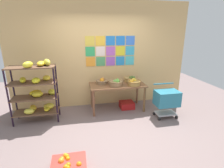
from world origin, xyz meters
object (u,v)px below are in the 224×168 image
object	(u,v)px
fruit_basket_left	(130,79)
banana_shelf_unit	(37,89)
fruit_basket_right	(134,82)
orange_crate_foreground	(69,165)
fruit_basket_centre	(102,81)
display_table	(117,87)
produce_crate_under_table	(127,105)
fruit_basket_back_right	(116,83)
shopping_cart	(167,99)

from	to	relation	value
fruit_basket_left	banana_shelf_unit	bearing A→B (deg)	-171.26
fruit_basket_right	orange_crate_foreground	distance (m)	2.53
banana_shelf_unit	fruit_basket_centre	xyz separation A→B (m)	(1.56, 0.33, -0.00)
display_table	fruit_basket_right	world-z (taller)	fruit_basket_right
banana_shelf_unit	produce_crate_under_table	distance (m)	2.35
fruit_basket_centre	fruit_basket_left	bearing A→B (deg)	1.90
fruit_basket_back_right	produce_crate_under_table	bearing A→B (deg)	22.13
banana_shelf_unit	display_table	bearing A→B (deg)	6.19
fruit_basket_right	fruit_basket_left	size ratio (longest dim) A/B	1.01
shopping_cart	banana_shelf_unit	bearing A→B (deg)	170.03
display_table	fruit_basket_left	distance (m)	0.46
display_table	fruit_basket_right	distance (m)	0.46
orange_crate_foreground	fruit_basket_right	bearing A→B (deg)	48.33
fruit_basket_back_right	produce_crate_under_table	world-z (taller)	fruit_basket_back_right
produce_crate_under_table	fruit_basket_right	bearing A→B (deg)	-60.24
fruit_basket_centre	produce_crate_under_table	size ratio (longest dim) A/B	0.86
fruit_basket_left	orange_crate_foreground	world-z (taller)	fruit_basket_left
fruit_basket_centre	shopping_cart	world-z (taller)	fruit_basket_centre
shopping_cart	orange_crate_foreground	bearing A→B (deg)	-151.64
produce_crate_under_table	shopping_cart	distance (m)	1.13
fruit_basket_back_right	produce_crate_under_table	size ratio (longest dim) A/B	0.96
fruit_basket_back_right	fruit_basket_left	size ratio (longest dim) A/B	1.07
display_table	shopping_cart	xyz separation A→B (m)	(1.08, -0.67, -0.16)
banana_shelf_unit	fruit_basket_right	xyz separation A→B (m)	(2.34, 0.04, 0.01)
produce_crate_under_table	fruit_basket_back_right	bearing A→B (deg)	-157.87
fruit_basket_right	fruit_basket_left	xyz separation A→B (m)	(0.01, 0.32, -0.01)
banana_shelf_unit	shopping_cart	bearing A→B (deg)	-8.59
fruit_basket_back_right	fruit_basket_left	distance (m)	0.53
fruit_basket_right	fruit_basket_centre	xyz separation A→B (m)	(-0.78, 0.29, -0.02)
banana_shelf_unit	fruit_basket_centre	bearing A→B (deg)	12.12
fruit_basket_centre	fruit_basket_right	bearing A→B (deg)	-20.42
display_table	fruit_basket_right	bearing A→B (deg)	-23.09
shopping_cart	fruit_basket_back_right	bearing A→B (deg)	152.60
produce_crate_under_table	shopping_cart	xyz separation A→B (m)	(0.80, -0.70, 0.38)
fruit_basket_back_right	fruit_basket_left	world-z (taller)	fruit_basket_left
banana_shelf_unit	fruit_basket_right	world-z (taller)	banana_shelf_unit
produce_crate_under_table	shopping_cart	world-z (taller)	shopping_cart
display_table	banana_shelf_unit	bearing A→B (deg)	-173.81
produce_crate_under_table	shopping_cart	size ratio (longest dim) A/B	0.46
banana_shelf_unit	produce_crate_under_table	size ratio (longest dim) A/B	3.87
fruit_basket_right	fruit_basket_centre	world-z (taller)	fruit_basket_right
fruit_basket_back_right	fruit_basket_right	bearing A→B (deg)	-7.14
banana_shelf_unit	fruit_basket_back_right	xyz separation A→B (m)	(1.89, 0.10, 0.01)
fruit_basket_back_right	fruit_basket_left	bearing A→B (deg)	29.39
fruit_basket_right	fruit_basket_back_right	xyz separation A→B (m)	(-0.46, 0.06, -0.00)
fruit_basket_back_right	display_table	bearing A→B (deg)	60.98
fruit_basket_back_right	fruit_basket_centre	xyz separation A→B (m)	(-0.33, 0.23, -0.01)
banana_shelf_unit	fruit_basket_back_right	distance (m)	1.89
banana_shelf_unit	orange_crate_foreground	world-z (taller)	banana_shelf_unit
display_table	produce_crate_under_table	distance (m)	0.61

